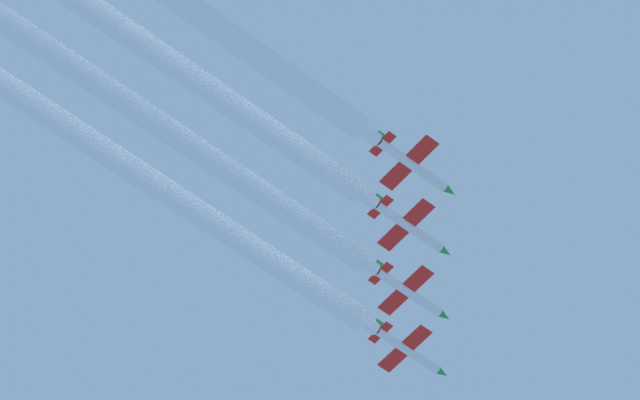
{
  "coord_description": "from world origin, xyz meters",
  "views": [
    {
      "loc": [
        93.71,
        -90.44,
        1.84
      ],
      "look_at": [
        0.31,
        -13.65,
        178.98
      ],
      "focal_mm": 104.41,
      "sensor_mm": 36.0,
      "label": 1
    }
  ],
  "objects_px": {
    "jet_lead": "(410,351)",
    "jet_second_echelon": "(411,293)",
    "jet_third_echelon": "(411,228)",
    "jet_fourth_echelon": "(414,166)"
  },
  "relations": [
    {
      "from": "jet_second_echelon",
      "to": "jet_third_echelon",
      "type": "bearing_deg",
      "value": -40.83
    },
    {
      "from": "jet_lead",
      "to": "jet_third_echelon",
      "type": "xyz_separation_m",
      "value": [
        15.02,
        -12.9,
        -1.65
      ]
    },
    {
      "from": "jet_third_echelon",
      "to": "jet_fourth_echelon",
      "type": "relative_size",
      "value": 1.0
    },
    {
      "from": "jet_lead",
      "to": "jet_second_echelon",
      "type": "relative_size",
      "value": 1.0
    },
    {
      "from": "jet_second_echelon",
      "to": "jet_third_echelon",
      "type": "xyz_separation_m",
      "value": [
        7.43,
        -6.42,
        -0.34
      ]
    },
    {
      "from": "jet_fourth_echelon",
      "to": "jet_third_echelon",
      "type": "bearing_deg",
      "value": 140.83
    },
    {
      "from": "jet_second_echelon",
      "to": "jet_fourth_echelon",
      "type": "xyz_separation_m",
      "value": [
        14.85,
        -12.47,
        -1.76
      ]
    },
    {
      "from": "jet_lead",
      "to": "jet_fourth_echelon",
      "type": "xyz_separation_m",
      "value": [
        22.44,
        -18.95,
        -3.07
      ]
    },
    {
      "from": "jet_lead",
      "to": "jet_third_echelon",
      "type": "height_order",
      "value": "jet_lead"
    },
    {
      "from": "jet_lead",
      "to": "jet_second_echelon",
      "type": "height_order",
      "value": "jet_lead"
    }
  ]
}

